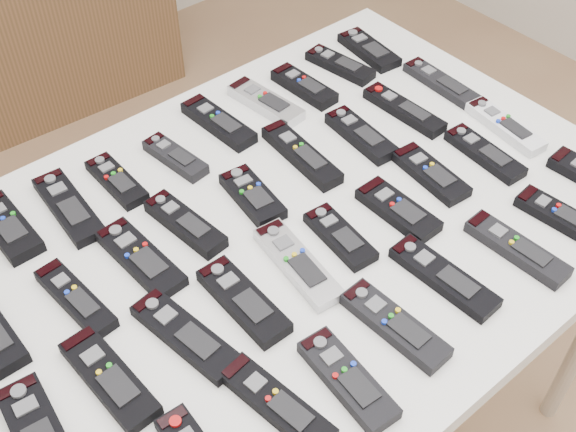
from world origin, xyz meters
TOP-DOWN VIEW (x-y plane):
  - table at (0.00, 0.08)m, footprint 1.25×0.88m
  - remote_1 at (-0.38, 0.38)m, footprint 0.06×0.17m
  - remote_2 at (-0.28, 0.36)m, footprint 0.07×0.20m
  - remote_3 at (-0.18, 0.36)m, footprint 0.05×0.15m
  - remote_4 at (-0.06, 0.35)m, footprint 0.06×0.15m
  - remote_5 at (0.07, 0.38)m, footprint 0.06×0.18m
  - remote_6 at (0.18, 0.37)m, footprint 0.07×0.18m
  - remote_7 at (0.28, 0.36)m, footprint 0.06×0.16m
  - remote_8 at (0.40, 0.37)m, footprint 0.07×0.17m
  - remote_9 at (0.49, 0.37)m, footprint 0.08×0.17m
  - remote_11 at (-0.37, 0.16)m, footprint 0.06×0.18m
  - remote_12 at (-0.24, 0.17)m, footprint 0.07×0.19m
  - remote_13 at (-0.14, 0.19)m, footprint 0.07×0.17m
  - remote_14 at (-0.01, 0.17)m, footprint 0.08×0.15m
  - remote_15 at (0.13, 0.19)m, footprint 0.06×0.20m
  - remote_16 at (0.26, 0.16)m, footprint 0.06×0.17m
  - remote_17 at (0.39, 0.17)m, footprint 0.05×0.19m
  - remote_18 at (0.52, 0.18)m, footprint 0.05×0.19m
  - remote_19 at (-0.52, -0.01)m, footprint 0.08×0.18m
  - remote_20 at (-0.40, 0.00)m, footprint 0.06×0.19m
  - remote_21 at (-0.27, -0.01)m, footprint 0.08×0.20m
  - remote_22 at (-0.17, -0.01)m, footprint 0.06×0.18m
  - remote_23 at (-0.05, -0.01)m, footprint 0.08×0.20m
  - remote_24 at (0.04, -0.01)m, footprint 0.07×0.15m
  - remote_25 at (0.17, -0.03)m, footprint 0.06×0.16m
  - remote_26 at (0.28, 0.00)m, footprint 0.07×0.17m
  - remote_27 at (0.41, -0.03)m, footprint 0.06×0.17m
  - remote_28 at (0.50, -0.00)m, footprint 0.07×0.19m
  - remote_31 at (-0.24, -0.19)m, footprint 0.08×0.19m
  - remote_32 at (-0.14, -0.22)m, footprint 0.07×0.18m
  - remote_33 at (-0.02, -0.20)m, footprint 0.06×0.19m
  - remote_34 at (0.11, -0.18)m, footprint 0.06×0.20m
  - remote_35 at (0.25, -0.22)m, footprint 0.06×0.19m
  - remote_36 at (0.37, -0.22)m, footprint 0.06×0.15m

SIDE VIEW (x-z plane):
  - table at x=0.00m, z-range 0.33..1.11m
  - remote_3 at x=-0.18m, z-range 0.78..0.80m
  - remote_18 at x=0.52m, z-range 0.78..0.80m
  - remote_24 at x=0.04m, z-range 0.78..0.80m
  - remote_9 at x=0.49m, z-range 0.78..0.80m
  - remote_2 at x=-0.28m, z-range 0.78..0.80m
  - remote_8 at x=0.40m, z-range 0.78..0.80m
  - remote_12 at x=-0.24m, z-range 0.78..0.80m
  - remote_27 at x=0.41m, z-range 0.78..0.80m
  - remote_21 at x=-0.27m, z-range 0.78..0.80m
  - remote_23 at x=-0.05m, z-range 0.78..0.80m
  - remote_26 at x=0.28m, z-range 0.78..0.80m
  - remote_31 at x=-0.24m, z-range 0.78..0.80m
  - remote_28 at x=0.50m, z-range 0.78..0.80m
  - remote_17 at x=0.39m, z-range 0.78..0.80m
  - remote_4 at x=-0.06m, z-range 0.78..0.80m
  - remote_34 at x=0.11m, z-range 0.78..0.80m
  - remote_11 at x=-0.37m, z-range 0.78..0.80m
  - remote_20 at x=-0.40m, z-range 0.78..0.80m
  - remote_36 at x=0.37m, z-range 0.78..0.80m
  - remote_14 at x=-0.01m, z-range 0.78..0.80m
  - remote_25 at x=0.17m, z-range 0.78..0.80m
  - remote_5 at x=0.07m, z-range 0.78..0.80m
  - remote_1 at x=-0.38m, z-range 0.78..0.80m
  - remote_7 at x=0.28m, z-range 0.78..0.80m
  - remote_6 at x=0.18m, z-range 0.78..0.80m
  - remote_35 at x=0.25m, z-range 0.78..0.80m
  - remote_33 at x=-0.02m, z-range 0.78..0.80m
  - remote_16 at x=0.26m, z-range 0.78..0.80m
  - remote_32 at x=-0.14m, z-range 0.78..0.80m
  - remote_22 at x=-0.17m, z-range 0.78..0.80m
  - remote_13 at x=-0.14m, z-range 0.78..0.80m
  - remote_15 at x=0.13m, z-range 0.78..0.80m
  - remote_19 at x=-0.52m, z-range 0.78..0.80m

